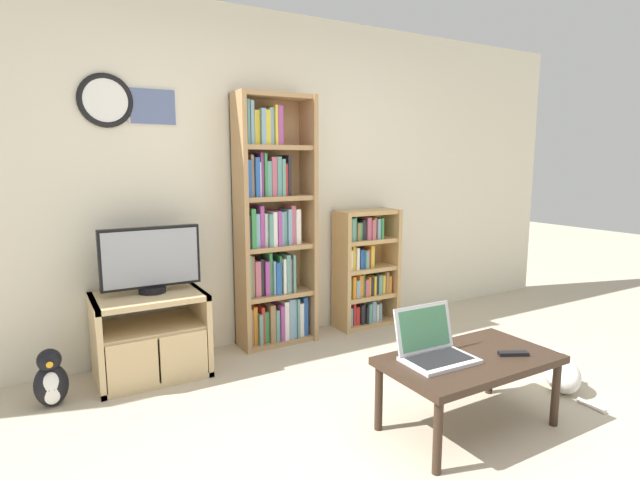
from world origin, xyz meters
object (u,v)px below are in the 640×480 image
at_px(remote_near_laptop, 513,354).
at_px(penguin_figurine, 51,380).
at_px(coffee_table, 469,365).
at_px(cat, 562,374).
at_px(bookshelf_short, 363,270).
at_px(bookshelf_tall, 271,231).
at_px(tv_stand, 151,335).
at_px(laptop, 433,346).
at_px(television, 151,260).

distance_m(remote_near_laptop, penguin_figurine, 2.68).
distance_m(coffee_table, cat, 0.89).
distance_m(bookshelf_short, remote_near_laptop, 1.86).
relative_size(bookshelf_tall, penguin_figurine, 5.55).
xyz_separation_m(bookshelf_short, cat, (0.34, -1.72, -0.39)).
distance_m(tv_stand, penguin_figurine, 0.64).
bearing_deg(cat, laptop, -159.19).
relative_size(television, bookshelf_tall, 0.33).
bearing_deg(coffee_table, bookshelf_short, 73.65).
height_order(bookshelf_short, remote_near_laptop, bookshelf_short).
bearing_deg(penguin_figurine, cat, -26.62).
height_order(tv_stand, bookshelf_short, bookshelf_short).
bearing_deg(laptop, tv_stand, 129.66).
height_order(remote_near_laptop, cat, remote_near_laptop).
xyz_separation_m(bookshelf_short, laptop, (-0.70, -1.65, -0.03)).
relative_size(tv_stand, television, 1.09).
xyz_separation_m(television, remote_near_laptop, (1.54, -1.71, -0.38)).
bearing_deg(remote_near_laptop, penguin_figurine, -97.35).
bearing_deg(cat, penguin_figurine, 178.10).
xyz_separation_m(television, penguin_figurine, (-0.65, -0.19, -0.64)).
distance_m(bookshelf_tall, coffee_table, 1.85).
height_order(bookshelf_short, cat, bookshelf_short).
xyz_separation_m(television, bookshelf_short, (1.83, 0.12, -0.29)).
bearing_deg(tv_stand, bookshelf_tall, 9.31).
relative_size(remote_near_laptop, penguin_figurine, 0.46).
height_order(bookshelf_tall, laptop, bookshelf_tall).
distance_m(tv_stand, bookshelf_tall, 1.17).
relative_size(television, laptop, 1.73).
bearing_deg(penguin_figurine, bookshelf_tall, 10.83).
relative_size(tv_stand, bookshelf_tall, 0.36).
xyz_separation_m(tv_stand, television, (0.04, 0.04, 0.51)).
height_order(coffee_table, remote_near_laptop, remote_near_laptop).
xyz_separation_m(tv_stand, coffee_table, (1.35, -1.57, 0.07)).
bearing_deg(remote_near_laptop, bookshelf_short, -161.32).
xyz_separation_m(coffee_table, cat, (0.85, 0.01, -0.25)).
bearing_deg(bookshelf_tall, penguin_figurine, -169.17).
bearing_deg(television, cat, -36.36).
bearing_deg(television, laptop, -53.51).
distance_m(laptop, penguin_figurine, 2.25).
distance_m(laptop, remote_near_laptop, 0.45).
bearing_deg(bookshelf_short, penguin_figurine, -172.97).
bearing_deg(bookshelf_short, coffee_table, -106.35).
relative_size(bookshelf_tall, coffee_table, 2.05).
height_order(laptop, penguin_figurine, laptop).
distance_m(television, remote_near_laptop, 2.33).
xyz_separation_m(television, coffee_table, (1.32, -1.61, -0.43)).
xyz_separation_m(tv_stand, penguin_figurine, (-0.61, -0.14, -0.13)).
bearing_deg(tv_stand, coffee_table, -49.22).
bearing_deg(penguin_figurine, remote_near_laptop, -34.97).
relative_size(television, remote_near_laptop, 4.03).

